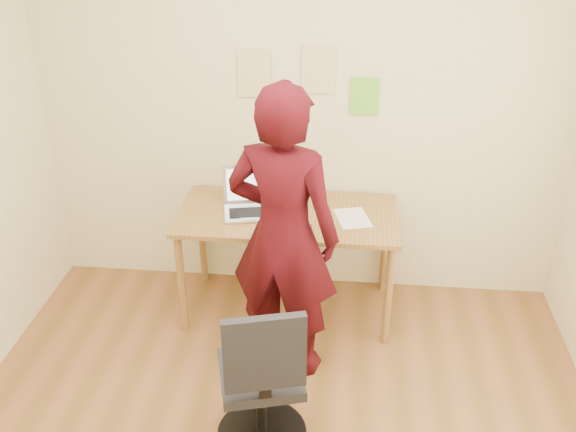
# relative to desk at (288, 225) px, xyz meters

# --- Properties ---
(room) EXTENTS (3.58, 3.58, 2.78)m
(room) POSITION_rel_desk_xyz_m (0.05, -1.38, 0.70)
(room) COLOR brown
(room) RESTS_ON ground
(desk) EXTENTS (1.40, 0.70, 0.74)m
(desk) POSITION_rel_desk_xyz_m (0.00, 0.00, 0.00)
(desk) COLOR olive
(desk) RESTS_ON ground
(laptop) EXTENTS (0.42, 0.39, 0.26)m
(laptop) POSITION_rel_desk_xyz_m (-0.23, 0.02, 0.14)
(laptop) COLOR #B3B3BB
(laptop) RESTS_ON desk
(paper_sheet) EXTENTS (0.26, 0.31, 0.00)m
(paper_sheet) POSITION_rel_desk_xyz_m (0.41, -0.02, 0.09)
(paper_sheet) COLOR white
(paper_sheet) RESTS_ON desk
(phone) EXTENTS (0.07, 0.12, 0.01)m
(phone) POSITION_rel_desk_xyz_m (0.14, -0.21, 0.09)
(phone) COLOR black
(phone) RESTS_ON desk
(wall_note_left) EXTENTS (0.21, 0.00, 0.30)m
(wall_note_left) POSITION_rel_desk_xyz_m (-0.25, 0.36, 0.88)
(wall_note_left) COLOR #D4C37F
(wall_note_left) RESTS_ON room
(wall_note_mid) EXTENTS (0.21, 0.00, 0.30)m
(wall_note_mid) POSITION_rel_desk_xyz_m (0.15, 0.36, 0.92)
(wall_note_mid) COLOR #D4C37F
(wall_note_mid) RESTS_ON room
(wall_note_right) EXTENTS (0.18, 0.00, 0.24)m
(wall_note_right) POSITION_rel_desk_xyz_m (0.45, 0.36, 0.76)
(wall_note_right) COLOR #6DCF2E
(wall_note_right) RESTS_ON room
(office_chair) EXTENTS (0.50, 0.51, 0.92)m
(office_chair) POSITION_rel_desk_xyz_m (-0.01, -1.21, -0.26)
(office_chair) COLOR black
(office_chair) RESTS_ON ground
(person) EXTENTS (0.73, 0.56, 1.76)m
(person) POSITION_rel_desk_xyz_m (0.03, -0.54, 0.23)
(person) COLOR #37070D
(person) RESTS_ON ground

